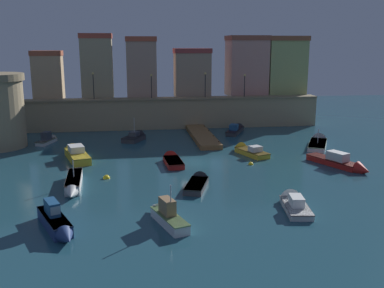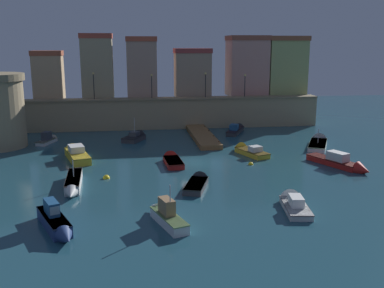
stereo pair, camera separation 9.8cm
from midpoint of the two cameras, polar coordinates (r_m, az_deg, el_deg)
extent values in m
plane|color=#1E4756|center=(45.17, 0.21, -2.42)|extent=(111.05, 111.05, 0.00)
cube|color=#9E8966|center=(63.87, -2.34, 3.95)|extent=(42.11, 2.31, 4.14)
cube|color=#817053|center=(63.57, -2.35, 5.90)|extent=(42.11, 2.61, 0.24)
cube|color=tan|center=(66.68, -18.18, 8.17)|extent=(4.03, 3.11, 6.17)
cube|color=#9A4B33|center=(66.53, -18.39, 11.11)|extent=(4.20, 3.24, 0.70)
cube|color=tan|center=(65.73, -12.24, 9.49)|extent=(4.41, 3.03, 8.55)
cube|color=#AC4434|center=(65.65, -12.43, 13.52)|extent=(4.59, 3.16, 0.70)
cube|color=tan|center=(66.49, -6.64, 9.55)|extent=(4.29, 4.81, 8.14)
cube|color=#AF4B34|center=(66.40, -6.74, 13.36)|extent=(4.47, 5.00, 0.70)
cube|color=tan|center=(66.49, -0.02, 8.91)|extent=(5.24, 3.46, 6.47)
cube|color=#983936|center=(66.35, -0.02, 12.00)|extent=(5.45, 3.59, 0.70)
cube|color=tan|center=(68.83, 7.04, 9.72)|extent=(5.78, 4.87, 8.33)
cube|color=brown|center=(68.75, 7.14, 13.48)|extent=(6.01, 5.06, 0.70)
cube|color=tan|center=(71.02, 11.68, 9.62)|extent=(5.87, 5.73, 8.27)
cube|color=brown|center=(70.94, 11.85, 13.24)|extent=(6.11, 5.96, 0.70)
cube|color=brown|center=(56.82, 1.28, 1.04)|extent=(2.60, 13.51, 0.60)
cylinder|color=brown|center=(61.90, 1.59, 2.06)|extent=(0.20, 0.20, 0.70)
cylinder|color=brown|center=(58.63, 2.14, 1.45)|extent=(0.20, 0.20, 0.70)
cylinder|color=brown|center=(55.38, 2.76, 0.78)|extent=(0.20, 0.20, 0.70)
cylinder|color=brown|center=(52.14, 3.45, 0.02)|extent=(0.20, 0.20, 0.70)
cylinder|color=black|center=(63.27, -12.68, 7.24)|extent=(0.12, 0.12, 3.41)
sphere|color=#F9D172|center=(63.13, -12.77, 8.91)|extent=(0.32, 0.32, 0.32)
cylinder|color=black|center=(63.15, -5.32, 7.34)|extent=(0.12, 0.12, 3.10)
sphere|color=#F9D172|center=(63.02, -5.35, 8.88)|extent=(0.32, 0.32, 0.32)
cylinder|color=black|center=(63.99, 1.68, 7.53)|extent=(0.12, 0.12, 3.25)
sphere|color=#F9D172|center=(63.85, 1.69, 9.11)|extent=(0.32, 0.32, 0.32)
cylinder|color=black|center=(65.24, 6.77, 7.41)|extent=(0.12, 0.12, 2.96)
sphere|color=#F9D172|center=(65.11, 6.81, 8.84)|extent=(0.32, 0.32, 0.32)
cube|color=#333338|center=(55.66, -7.62, 0.69)|extent=(3.12, 3.74, 0.61)
cone|color=#333338|center=(57.45, -6.66, 1.10)|extent=(1.91, 1.61, 1.67)
cube|color=black|center=(55.60, -7.63, 0.96)|extent=(3.18, 3.82, 0.08)
cube|color=#333842|center=(55.73, -7.53, 1.32)|extent=(1.44, 1.54, 0.54)
cube|color=#99B7C6|center=(56.26, -7.24, 1.46)|extent=(0.80, 0.47, 0.32)
cylinder|color=#B2B2B7|center=(55.58, -7.55, 2.23)|extent=(0.08, 0.08, 2.33)
cube|color=silver|center=(39.00, -15.10, -4.69)|extent=(1.47, 5.52, 0.84)
cone|color=silver|center=(35.78, -15.43, -6.29)|extent=(1.19, 1.46, 1.11)
cube|color=#726158|center=(38.89, -15.14, -4.16)|extent=(1.50, 5.63, 0.08)
cylinder|color=#B2B2B7|center=(38.63, -15.21, -3.07)|extent=(0.08, 0.08, 1.48)
cube|color=white|center=(53.94, 15.91, -0.11)|extent=(4.34, 6.10, 0.55)
cone|color=white|center=(57.46, 16.13, 0.65)|extent=(2.22, 2.05, 1.77)
cube|color=#58775C|center=(53.89, 15.93, 0.14)|extent=(4.43, 6.22, 0.08)
cylinder|color=#B2B2B7|center=(53.57, 15.97, 1.01)|extent=(0.08, 0.08, 1.66)
cube|color=gold|center=(48.47, 7.72, -1.13)|extent=(3.05, 4.67, 0.57)
cone|color=gold|center=(50.65, 5.89, -0.48)|extent=(1.87, 1.69, 1.54)
cube|color=brown|center=(48.42, 7.73, -0.85)|extent=(3.11, 4.76, 0.08)
cube|color=silver|center=(47.89, 8.15, -0.61)|extent=(1.54, 1.44, 0.58)
cube|color=silver|center=(56.63, -18.38, 0.28)|extent=(2.15, 3.56, 0.47)
cone|color=silver|center=(58.44, -17.41, 0.72)|extent=(1.34, 1.24, 1.10)
cube|color=#6A6F52|center=(56.59, -18.40, 0.48)|extent=(2.20, 3.63, 0.08)
cube|color=#333842|center=(56.53, -18.41, 1.02)|extent=(1.15, 1.41, 0.98)
cube|color=#333338|center=(60.46, 5.54, 1.70)|extent=(3.55, 5.35, 0.60)
cone|color=#333338|center=(63.63, 6.20, 2.23)|extent=(1.76, 1.82, 1.28)
cube|color=black|center=(60.41, 5.55, 1.94)|extent=(3.62, 5.46, 0.08)
cube|color=navy|center=(59.61, 5.39, 2.20)|extent=(1.50, 1.65, 0.74)
cube|color=gold|center=(47.61, -14.68, -1.56)|extent=(3.32, 6.01, 0.79)
cone|color=gold|center=(50.99, -15.38, -0.66)|extent=(2.00, 1.82, 1.67)
cube|color=brown|center=(47.53, -14.70, -1.14)|extent=(3.39, 6.13, 0.08)
cube|color=silver|center=(47.93, -14.84, -0.57)|extent=(1.96, 2.36, 0.67)
cube|color=#99B7C6|center=(48.90, -15.05, -0.29)|extent=(1.26, 0.43, 0.40)
cube|color=white|center=(29.83, -3.02, -9.84)|extent=(2.35, 4.28, 0.71)
cone|color=white|center=(32.07, -4.89, -8.22)|extent=(1.36, 1.43, 1.05)
cube|color=#688950|center=(29.71, -3.03, -9.27)|extent=(2.40, 4.37, 0.08)
cube|color=olive|center=(29.81, -3.32, -8.05)|extent=(1.13, 1.61, 1.04)
cube|color=#99B7C6|center=(30.42, -3.86, -7.51)|extent=(0.62, 0.26, 0.62)
cylinder|color=#B2B2B7|center=(29.09, -2.86, -7.38)|extent=(0.08, 0.08, 2.18)
cube|color=silver|center=(33.16, 13.24, -8.05)|extent=(2.20, 4.30, 0.46)
cone|color=silver|center=(35.52, 12.33, -6.59)|extent=(1.69, 1.36, 1.54)
cube|color=#5E4E4E|center=(33.09, 13.26, -7.74)|extent=(2.24, 4.39, 0.08)
cube|color=silver|center=(32.94, 13.30, -7.15)|extent=(1.11, 1.65, 0.67)
cube|color=#99B7C6|center=(33.63, 13.02, -6.66)|extent=(0.81, 0.18, 0.40)
cube|color=red|center=(44.22, -2.49, -2.40)|extent=(1.84, 4.11, 0.53)
cone|color=red|center=(46.63, -2.99, -1.61)|extent=(1.57, 1.22, 1.50)
cube|color=#4A0F0C|center=(44.16, -2.49, -2.12)|extent=(1.87, 4.19, 0.08)
cube|color=red|center=(46.47, 17.75, -2.23)|extent=(3.72, 5.96, 0.59)
cone|color=red|center=(44.34, 21.24, -3.20)|extent=(1.87, 1.86, 1.43)
cube|color=#520F0A|center=(46.41, 17.77, -1.92)|extent=(3.80, 6.08, 0.08)
cube|color=silver|center=(45.99, 18.29, -1.50)|extent=(1.86, 2.35, 0.83)
cube|color=navy|center=(30.78, -17.48, -9.59)|extent=(2.92, 4.74, 0.83)
cone|color=navy|center=(28.16, -16.02, -11.63)|extent=(1.56, 1.64, 1.14)
cube|color=#141E33|center=(30.64, -17.53, -8.93)|extent=(2.98, 4.84, 0.08)
cube|color=navy|center=(30.83, -17.77, -7.82)|extent=(1.30, 1.84, 0.92)
cube|color=#99B7C6|center=(30.03, -17.39, -8.25)|extent=(0.60, 0.30, 0.55)
cube|color=#333338|center=(37.06, 0.49, -5.43)|extent=(2.70, 4.32, 0.50)
cone|color=#333338|center=(39.45, 1.14, -4.29)|extent=(1.69, 1.53, 1.40)
cube|color=black|center=(36.99, 0.49, -5.12)|extent=(2.76, 4.40, 0.08)
sphere|color=yellow|center=(44.81, 7.56, -2.65)|extent=(0.53, 0.53, 0.53)
sphere|color=yellow|center=(40.64, -11.09, -4.40)|extent=(0.64, 0.64, 0.64)
camera|label=1|loc=(0.05, -90.06, -0.01)|focal=41.17mm
camera|label=2|loc=(0.05, 89.94, 0.01)|focal=41.17mm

